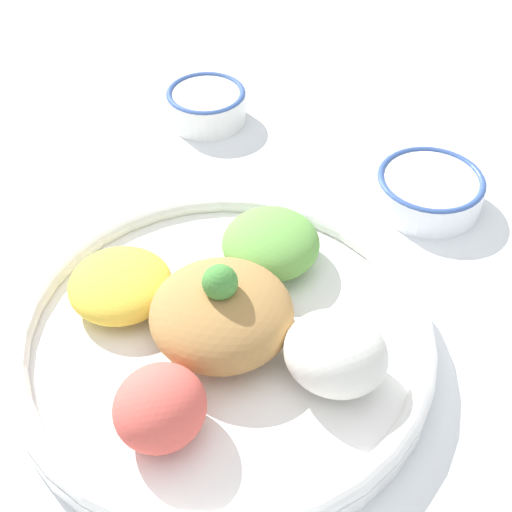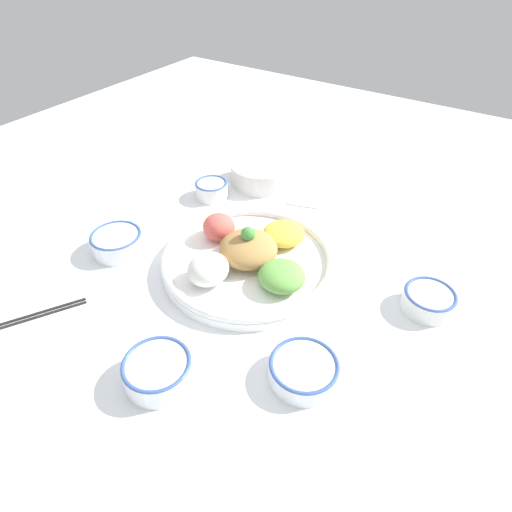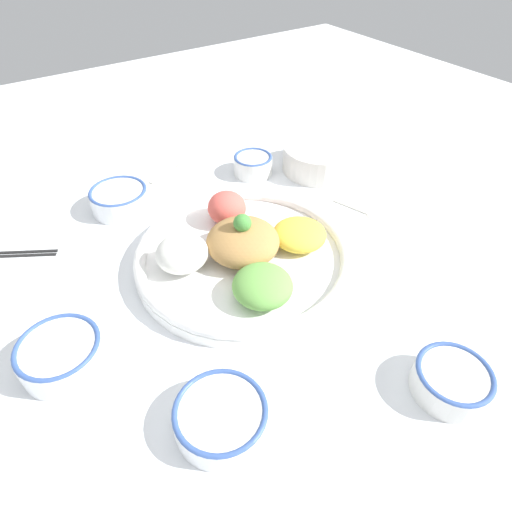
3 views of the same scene
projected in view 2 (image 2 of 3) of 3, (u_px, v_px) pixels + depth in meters
ground_plane at (262, 264)px, 0.95m from camera, size 2.40×2.40×0.00m
salad_platter at (249, 258)px, 0.93m from camera, size 0.38×0.38×0.11m
sauce_bowl_red at (304, 369)px, 0.71m from camera, size 0.12×0.12×0.04m
rice_bowl_blue at (212, 189)px, 1.15m from camera, size 0.09×0.09×0.05m
sauce_bowl_dark at (429, 300)px, 0.83m from camera, size 0.10×0.10×0.04m
rice_bowl_plain at (158, 370)px, 0.71m from camera, size 0.12×0.12×0.05m
sauce_bowl_far at (117, 242)px, 0.97m from camera, size 0.12×0.12×0.05m
side_serving_bowl at (261, 172)px, 1.21m from camera, size 0.17×0.17×0.06m
chopsticks_pair_near at (22, 319)px, 0.82m from camera, size 0.14×0.21×0.01m
serving_spoon_main at (145, 207)px, 1.13m from camera, size 0.06×0.12×0.01m
serving_spoon_extra at (314, 207)px, 1.13m from camera, size 0.12×0.06×0.01m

